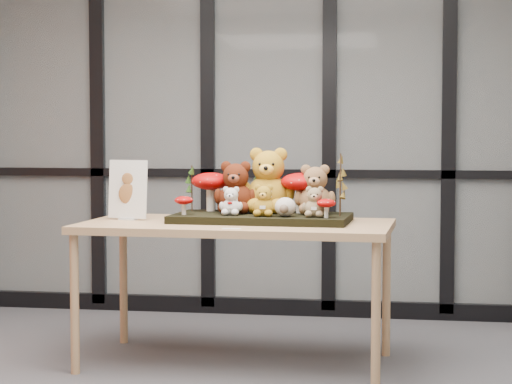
% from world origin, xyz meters
% --- Properties ---
extents(room_shell, '(5.00, 5.00, 5.00)m').
position_xyz_m(room_shell, '(0.00, 0.00, 1.68)').
color(room_shell, '#B5B2AB').
rests_on(room_shell, floor).
extents(glass_partition, '(4.90, 0.06, 2.78)m').
position_xyz_m(glass_partition, '(-0.00, 2.47, 1.42)').
color(glass_partition, '#2D383F').
rests_on(glass_partition, floor).
extents(display_table, '(1.82, 0.98, 0.83)m').
position_xyz_m(display_table, '(0.03, 0.97, 0.77)').
color(display_table, tan).
rests_on(display_table, floor).
extents(diorama_tray, '(1.04, 0.56, 0.04)m').
position_xyz_m(diorama_tray, '(0.17, 1.03, 0.85)').
color(diorama_tray, black).
rests_on(diorama_tray, display_table).
extents(bear_pooh_yellow, '(0.34, 0.31, 0.42)m').
position_xyz_m(bear_pooh_yellow, '(0.19, 1.17, 1.09)').
color(bear_pooh_yellow, '#B27E1C').
rests_on(bear_pooh_yellow, diorama_tray).
extents(bear_brown_medium, '(0.27, 0.25, 0.34)m').
position_xyz_m(bear_brown_medium, '(0.00, 1.11, 1.04)').
color(bear_brown_medium, '#4B190A').
rests_on(bear_brown_medium, diorama_tray).
extents(bear_tan_back, '(0.25, 0.23, 0.32)m').
position_xyz_m(bear_tan_back, '(0.47, 1.10, 1.03)').
color(bear_tan_back, brown).
rests_on(bear_tan_back, diorama_tray).
extents(bear_small_yellow, '(0.16, 0.14, 0.20)m').
position_xyz_m(bear_small_yellow, '(0.20, 0.91, 0.97)').
color(bear_small_yellow, '#A97B1C').
rests_on(bear_small_yellow, diorama_tray).
extents(bear_white_bow, '(0.14, 0.13, 0.18)m').
position_xyz_m(bear_white_bow, '(0.00, 0.95, 0.97)').
color(bear_white_bow, silver).
rests_on(bear_white_bow, diorama_tray).
extents(bear_beige_small, '(0.15, 0.14, 0.19)m').
position_xyz_m(bear_beige_small, '(0.49, 0.90, 0.97)').
color(bear_beige_small, '#8C7653').
rests_on(bear_beige_small, diorama_tray).
extents(plush_cream_hedgehog, '(0.10, 0.09, 0.12)m').
position_xyz_m(plush_cream_hedgehog, '(0.32, 0.91, 0.94)').
color(plush_cream_hedgehog, beige).
rests_on(plush_cream_hedgehog, diorama_tray).
extents(mushroom_back_left, '(0.23, 0.23, 0.26)m').
position_xyz_m(mushroom_back_left, '(-0.17, 1.20, 1.00)').
color(mushroom_back_left, '#990504').
rests_on(mushroom_back_left, diorama_tray).
extents(mushroom_back_right, '(0.24, 0.24, 0.26)m').
position_xyz_m(mushroom_back_right, '(0.38, 1.15, 1.01)').
color(mushroom_back_right, '#990504').
rests_on(mushroom_back_right, diorama_tray).
extents(mushroom_front_left, '(0.11, 0.11, 0.12)m').
position_xyz_m(mushroom_front_left, '(-0.27, 0.93, 0.93)').
color(mushroom_front_left, '#990504').
rests_on(mushroom_front_left, diorama_tray).
extents(mushroom_front_right, '(0.11, 0.11, 0.12)m').
position_xyz_m(mushroom_front_right, '(0.56, 0.86, 0.93)').
color(mushroom_front_right, '#990504').
rests_on(mushroom_front_right, diorama_tray).
extents(sprig_green_far_left, '(0.05, 0.05, 0.28)m').
position_xyz_m(sprig_green_far_left, '(-0.28, 1.19, 1.01)').
color(sprig_green_far_left, black).
rests_on(sprig_green_far_left, diorama_tray).
extents(sprig_green_mid_left, '(0.05, 0.05, 0.23)m').
position_xyz_m(sprig_green_mid_left, '(-0.13, 1.24, 0.99)').
color(sprig_green_mid_left, black).
rests_on(sprig_green_mid_left, diorama_tray).
extents(sprig_dry_far_right, '(0.05, 0.05, 0.35)m').
position_xyz_m(sprig_dry_far_right, '(0.62, 1.12, 1.05)').
color(sprig_dry_far_right, brown).
rests_on(sprig_dry_far_right, diorama_tray).
extents(sprig_dry_mid_right, '(0.05, 0.05, 0.25)m').
position_xyz_m(sprig_dry_mid_right, '(0.63, 0.99, 1.00)').
color(sprig_dry_mid_right, brown).
rests_on(sprig_dry_mid_right, diorama_tray).
extents(sprig_green_centre, '(0.05, 0.05, 0.22)m').
position_xyz_m(sprig_green_centre, '(0.11, 1.24, 0.99)').
color(sprig_green_centre, black).
rests_on(sprig_green_centre, diorama_tray).
extents(sign_holder, '(0.25, 0.08, 0.36)m').
position_xyz_m(sign_holder, '(-0.63, 1.03, 1.00)').
color(sign_holder, silver).
rests_on(sign_holder, display_table).
extents(label_card, '(0.10, 0.03, 0.00)m').
position_xyz_m(label_card, '(0.07, 0.62, 0.83)').
color(label_card, white).
rests_on(label_card, display_table).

